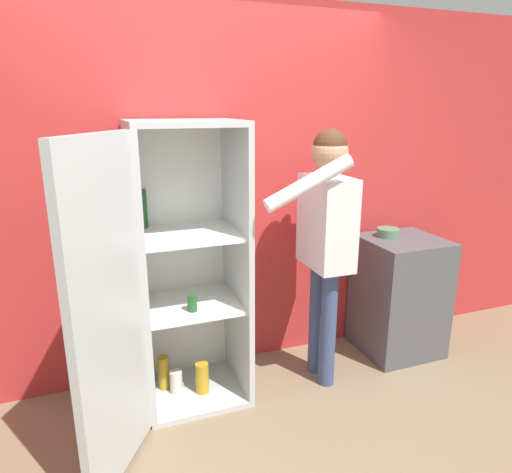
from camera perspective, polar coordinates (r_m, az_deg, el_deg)
ground_plane at (r=2.86m, az=0.65°, el=-24.73°), size 12.00×12.00×0.00m
wall_back at (r=3.16m, az=-5.68°, el=5.11°), size 7.00×0.06×2.55m
refrigerator at (r=2.79m, az=-10.49°, el=-4.98°), size 1.03×1.14×1.79m
person at (r=3.00m, az=8.65°, el=1.32°), size 0.65×0.56×1.74m
counter at (r=3.73m, az=17.44°, el=-7.03°), size 0.58×0.55×0.91m
bowl at (r=3.60m, az=16.19°, el=0.48°), size 0.17×0.17×0.06m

